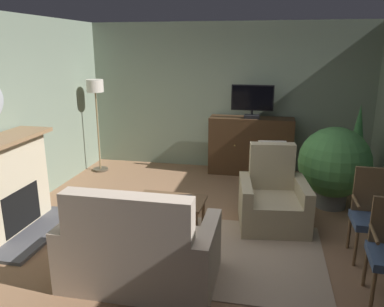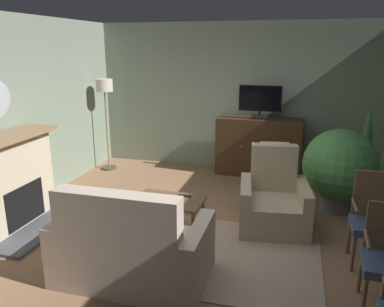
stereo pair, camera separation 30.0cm
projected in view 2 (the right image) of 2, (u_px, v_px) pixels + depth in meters
The scene contains 14 objects.
ground_plane at pixel (194, 240), 4.74m from camera, with size 5.86×6.57×0.04m, color #936B4C.
wall_back at pixel (236, 97), 7.19m from camera, with size 5.86×0.10×2.74m, color gray.
rug_central at pixel (202, 252), 4.41m from camera, with size 2.65×1.74×0.01m, color tan.
fireplace at pixel (12, 184), 4.92m from camera, with size 0.84×1.46×1.23m.
tv_cabinet at pixel (258, 148), 6.97m from camera, with size 1.52×0.48×1.06m.
television at pixel (260, 101), 6.69m from camera, with size 0.74×0.20×0.59m.
coffee_table at pixel (169, 203), 4.84m from camera, with size 0.88×0.57×0.43m.
tv_remote at pixel (184, 196), 4.91m from camera, with size 0.17×0.05×0.02m, color black.
sofa_floral at pixel (131, 250), 3.80m from camera, with size 1.50×0.88×1.05m.
armchair_in_far_corner at pixel (273, 203), 4.98m from camera, with size 0.96×0.96×1.06m.
side_chair_far_end at pixel (374, 217), 4.09m from camera, with size 0.48×0.44×1.01m.
potted_plant_tall_palm_by_window at pixel (366, 147), 5.97m from camera, with size 0.36×0.36×1.43m.
potted_plant_small_fern_corner at pixel (340, 166), 5.39m from camera, with size 1.03×1.03×1.20m.
floor_lamp at pixel (105, 98), 7.06m from camera, with size 0.31×0.31×1.72m.
Camera 2 is at (1.09, -4.13, 2.30)m, focal length 35.72 mm.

